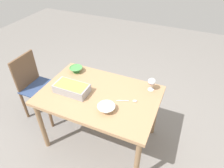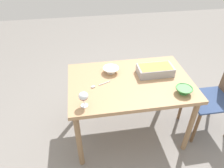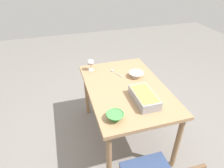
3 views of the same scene
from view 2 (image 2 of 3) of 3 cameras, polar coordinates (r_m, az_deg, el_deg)
ground_plane at (r=2.57m, az=4.13°, el=-12.30°), size 8.00×8.00×0.00m
dining_table at (r=2.12m, az=4.88°, el=-0.90°), size 1.21×0.81×0.73m
chair at (r=2.54m, az=27.01°, el=-3.03°), size 0.45×0.40×0.87m
wine_glass at (r=1.74m, az=-7.76°, el=-3.47°), size 0.08×0.08×0.14m
casserole_dish at (r=2.18m, az=11.66°, el=3.79°), size 0.36×0.19×0.09m
mixing_bowl at (r=2.17m, az=-0.29°, el=3.95°), size 0.17×0.17×0.06m
small_bowl at (r=2.00m, az=18.98°, el=-1.53°), size 0.16×0.16×0.06m
serving_spoon at (r=2.00m, az=-4.20°, el=-0.39°), size 0.20×0.10×0.01m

